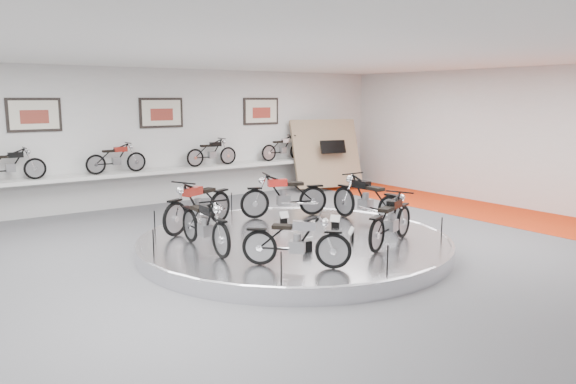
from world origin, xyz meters
TOP-DOWN VIEW (x-y plane):
  - floor at (0.00, 0.00)m, footprint 16.00×16.00m
  - ceiling at (0.00, 0.00)m, footprint 16.00×16.00m
  - wall_back at (0.00, 7.00)m, footprint 16.00×0.00m
  - wall_right at (8.00, 0.00)m, footprint 0.00×14.00m
  - orange_carpet_strip at (6.80, 0.00)m, footprint 2.40×12.60m
  - dado_band at (0.00, 6.98)m, footprint 15.68×0.04m
  - display_platform at (0.00, 0.30)m, footprint 6.40×6.40m
  - platform_rim at (0.00, 0.30)m, footprint 6.40×6.40m
  - shelf at (0.00, 6.70)m, footprint 11.00×0.55m
  - poster_left at (-3.50, 6.96)m, footprint 1.35×0.06m
  - poster_center at (0.00, 6.96)m, footprint 1.35×0.06m
  - poster_right at (3.50, 6.96)m, footprint 1.35×0.06m
  - display_panel at (5.60, 6.10)m, footprint 2.56×1.52m
  - shelf_bike_a at (-4.20, 6.70)m, footprint 1.22×0.43m
  - shelf_bike_b at (-1.50, 6.70)m, footprint 1.22×0.43m
  - shelf_bike_c at (1.50, 6.70)m, footprint 1.22×0.43m
  - shelf_bike_d at (4.20, 6.70)m, footprint 1.22×0.43m
  - bike_a at (2.16, 0.46)m, footprint 0.71×1.90m
  - bike_b at (0.97, 2.04)m, footprint 1.94×1.20m
  - bike_c at (-1.29, 2.07)m, footprint 1.99×1.37m
  - bike_d at (-1.97, 0.47)m, footprint 0.69×1.76m
  - bike_e at (-1.22, -1.41)m, footprint 1.51×1.53m
  - bike_f at (1.15, -1.30)m, footprint 1.81×1.21m

SIDE VIEW (x-z plane):
  - floor at x=0.00m, z-range 0.00..0.00m
  - orange_carpet_strip at x=6.80m, z-range 0.00..0.01m
  - display_platform at x=0.00m, z-range 0.00..0.30m
  - platform_rim at x=0.00m, z-range 0.22..0.32m
  - dado_band at x=0.00m, z-range 0.00..1.10m
  - bike_e at x=-1.22m, z-range 0.30..1.23m
  - bike_f at x=1.15m, z-range 0.30..1.31m
  - bike_d at x=-1.97m, z-range 0.30..1.32m
  - bike_b at x=0.97m, z-range 0.30..1.38m
  - bike_a at x=2.16m, z-range 0.30..1.41m
  - bike_c at x=-1.29m, z-range 0.30..1.41m
  - shelf at x=0.00m, z-range 0.95..1.05m
  - display_panel at x=5.60m, z-range 0.10..2.40m
  - shelf_bike_a at x=-4.20m, z-range 1.05..1.78m
  - shelf_bike_b at x=-1.50m, z-range 1.05..1.78m
  - shelf_bike_c at x=1.50m, z-range 1.05..1.78m
  - shelf_bike_d at x=4.20m, z-range 1.05..1.78m
  - wall_back at x=0.00m, z-range -6.00..10.00m
  - wall_right at x=8.00m, z-range -5.00..9.00m
  - poster_left at x=-3.50m, z-range 2.26..3.14m
  - poster_center at x=0.00m, z-range 2.26..3.14m
  - poster_right at x=3.50m, z-range 2.26..3.14m
  - ceiling at x=0.00m, z-range 4.00..4.00m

